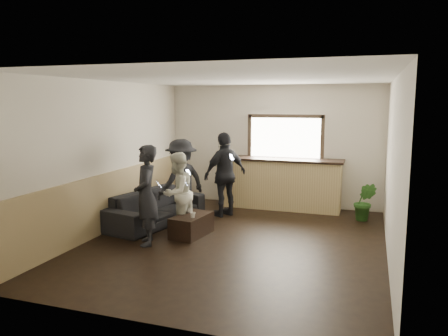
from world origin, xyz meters
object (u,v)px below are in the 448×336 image
(cup_a, at_px, (189,210))
(person_a, at_px, (146,195))
(potted_plant, at_px, (365,202))
(person_b, at_px, (177,193))
(cup_b, at_px, (193,215))
(person_d, at_px, (225,174))
(coffee_table, at_px, (192,225))
(sofa, at_px, (156,207))
(bar_counter, at_px, (282,180))
(person_c, at_px, (181,181))

(cup_a, distance_m, person_a, 1.03)
(potted_plant, xyz_separation_m, person_b, (-3.28, -1.97, 0.36))
(cup_b, bearing_deg, person_d, 88.65)
(coffee_table, xyz_separation_m, person_d, (0.13, 1.53, 0.70))
(sofa, height_order, cup_a, sofa)
(bar_counter, xyz_separation_m, cup_a, (-1.27, -2.43, -0.21))
(person_d, bearing_deg, person_a, 17.79)
(coffee_table, height_order, person_c, person_c)
(potted_plant, height_order, person_c, person_c)
(coffee_table, bearing_deg, person_b, 165.29)
(cup_b, bearing_deg, sofa, 148.31)
(person_a, xyz_separation_m, person_d, (0.67, 2.22, 0.04))
(person_b, bearing_deg, cup_a, 117.68)
(cup_a, distance_m, potted_plant, 3.62)
(potted_plant, bearing_deg, bar_counter, 163.88)
(cup_a, distance_m, person_d, 1.48)
(person_b, xyz_separation_m, person_d, (0.45, 1.44, 0.14))
(coffee_table, relative_size, cup_b, 8.40)
(cup_a, xyz_separation_m, person_c, (-0.42, 0.61, 0.42))
(coffee_table, bearing_deg, potted_plant, 34.76)
(coffee_table, xyz_separation_m, person_a, (-0.53, -0.69, 0.66))
(person_c, bearing_deg, potted_plant, 138.20)
(cup_a, bearing_deg, cup_b, -55.68)
(person_c, bearing_deg, person_b, 45.69)
(coffee_table, height_order, cup_a, cup_a)
(potted_plant, distance_m, person_a, 4.47)
(person_c, relative_size, person_d, 0.95)
(cup_b, xyz_separation_m, person_c, (-0.63, 0.91, 0.41))
(sofa, xyz_separation_m, potted_plant, (3.94, 1.56, 0.07))
(person_a, bearing_deg, cup_b, 101.62)
(cup_b, bearing_deg, bar_counter, 68.88)
(potted_plant, xyz_separation_m, person_d, (-2.83, -0.53, 0.50))
(bar_counter, bearing_deg, person_c, -132.64)
(cup_b, distance_m, person_b, 0.58)
(person_a, bearing_deg, cup_a, 124.90)
(coffee_table, xyz_separation_m, cup_a, (-0.12, 0.14, 0.24))
(person_d, bearing_deg, coffee_table, 29.47)
(cup_a, height_order, person_a, person_a)
(coffee_table, bearing_deg, person_d, 85.00)
(bar_counter, relative_size, person_a, 1.58)
(person_a, height_order, person_b, person_a)
(person_a, bearing_deg, person_d, 134.64)
(coffee_table, height_order, potted_plant, potted_plant)
(sofa, distance_m, coffee_table, 1.11)
(person_b, bearing_deg, person_a, -4.62)
(cup_a, bearing_deg, person_c, 124.50)
(cup_b, bearing_deg, coffee_table, 119.76)
(cup_b, height_order, potted_plant, potted_plant)
(person_c, bearing_deg, cup_a, 62.19)
(sofa, bearing_deg, coffee_table, -104.97)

